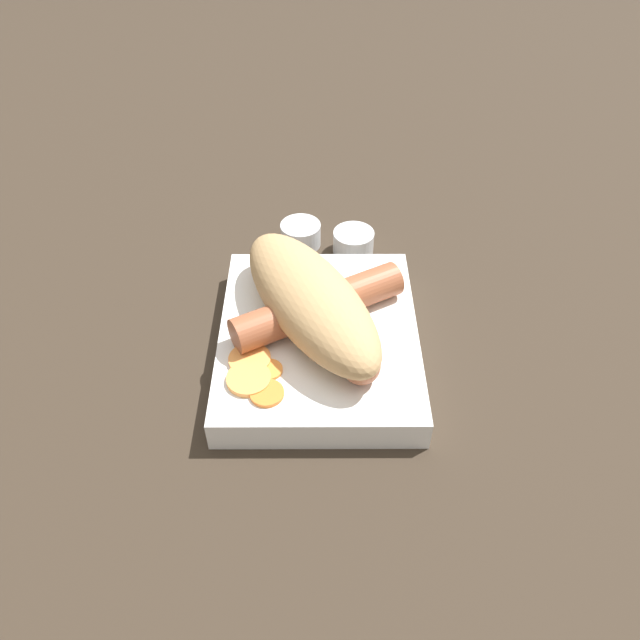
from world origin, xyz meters
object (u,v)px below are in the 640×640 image
object	(u,v)px
sausage	(315,306)
condiment_cup_far	(302,236)
food_tray	(320,340)
condiment_cup_near	(354,243)
bread_roll	(312,300)

from	to	relation	value
sausage	condiment_cup_far	xyz separation A→B (m)	(-0.14, -0.01, -0.03)
food_tray	condiment_cup_near	world-z (taller)	food_tray
bread_roll	condiment_cup_far	world-z (taller)	bread_roll
condiment_cup_near	condiment_cup_far	distance (m)	0.06
sausage	condiment_cup_near	distance (m)	0.14
sausage	condiment_cup_far	bearing A→B (deg)	-174.22
food_tray	condiment_cup_near	xyz separation A→B (m)	(-0.14, 0.04, -0.00)
food_tray	bread_roll	size ratio (longest dim) A/B	1.02
sausage	condiment_cup_near	size ratio (longest dim) A/B	3.95
bread_roll	sausage	distance (m)	0.01
bread_roll	food_tray	bearing A→B (deg)	41.64
condiment_cup_near	food_tray	bearing A→B (deg)	-14.22
bread_roll	condiment_cup_far	distance (m)	0.15
condiment_cup_near	condiment_cup_far	size ratio (longest dim) A/B	1.00
food_tray	bread_roll	bearing A→B (deg)	-138.36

